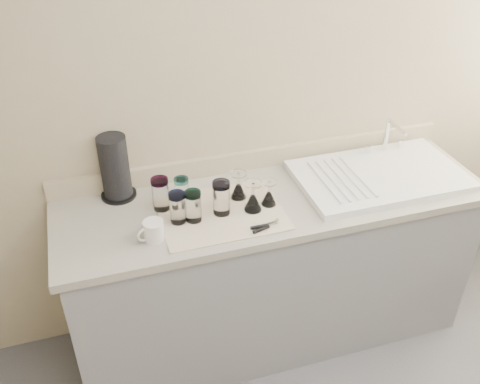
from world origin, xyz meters
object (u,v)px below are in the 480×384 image
object	(u,v)px
tumbler_blue	(193,206)
can_opener	(265,226)
tumbler_cyan	(182,191)
tumbler_lavender	(221,198)
goblet_front_right	(269,196)
tumbler_magenta	(178,207)
sink_unit	(379,175)
goblet_back_left	(238,189)
paper_towel_roll	(115,168)
tumbler_teal	(161,194)
goblet_front_left	(253,201)
white_mug	(153,231)

from	to	relation	value
tumbler_blue	can_opener	bearing A→B (deg)	-28.25
tumbler_cyan	tumbler_lavender	world-z (taller)	tumbler_lavender
goblet_front_right	tumbler_lavender	bearing A→B (deg)	179.92
goblet_front_right	tumbler_magenta	bearing A→B (deg)	-179.20
sink_unit	goblet_back_left	distance (m)	0.72
tumbler_blue	goblet_back_left	world-z (taller)	tumbler_blue
tumbler_cyan	tumbler_blue	size ratio (longest dim) A/B	0.91
sink_unit	paper_towel_roll	distance (m)	1.28
tumbler_lavender	paper_towel_roll	world-z (taller)	paper_towel_roll
tumbler_blue	tumbler_teal	bearing A→B (deg)	133.00
sink_unit	tumbler_teal	size ratio (longest dim) A/B	5.24
tumbler_magenta	can_opener	world-z (taller)	tumbler_magenta
tumbler_magenta	paper_towel_roll	distance (m)	0.38
tumbler_cyan	goblet_front_left	distance (m)	0.33
sink_unit	goblet_front_left	bearing A→B (deg)	-173.79
tumbler_magenta	goblet_front_right	world-z (taller)	tumbler_magenta
goblet_back_left	white_mug	size ratio (longest dim) A/B	1.00
goblet_back_left	paper_towel_roll	distance (m)	0.58
sink_unit	tumbler_lavender	world-z (taller)	sink_unit
white_mug	sink_unit	bearing A→B (deg)	7.21
tumbler_magenta	goblet_front_right	size ratio (longest dim) A/B	1.19
sink_unit	goblet_back_left	bearing A→B (deg)	176.87
tumbler_magenta	white_mug	bearing A→B (deg)	-145.79
tumbler_blue	paper_towel_roll	xyz separation A→B (m)	(-0.29, 0.30, 0.07)
tumbler_teal	tumbler_cyan	xyz separation A→B (m)	(0.10, 0.01, -0.01)
tumbler_cyan	tumbler_lavender	bearing A→B (deg)	-38.89
white_mug	tumbler_cyan	bearing A→B (deg)	51.37
tumbler_teal	can_opener	world-z (taller)	tumbler_teal
tumbler_magenta	goblet_front_left	size ratio (longest dim) A/B	1.01
tumbler_magenta	tumbler_blue	size ratio (longest dim) A/B	1.00
paper_towel_roll	goblet_back_left	bearing A→B (deg)	-19.71
tumbler_lavender	goblet_front_left	distance (m)	0.15
goblet_back_left	can_opener	world-z (taller)	goblet_back_left
tumbler_cyan	goblet_front_left	size ratio (longest dim) A/B	0.92
tumbler_lavender	sink_unit	bearing A→B (deg)	3.82
goblet_back_left	tumbler_teal	bearing A→B (deg)	177.11
goblet_back_left	white_mug	world-z (taller)	goblet_back_left
white_mug	tumbler_teal	bearing A→B (deg)	70.58
sink_unit	can_opener	distance (m)	0.71
tumbler_teal	can_opener	distance (m)	0.49
tumbler_cyan	white_mug	distance (m)	0.27
tumbler_teal	paper_towel_roll	distance (m)	0.25
tumbler_cyan	tumbler_teal	bearing A→B (deg)	-174.24
tumbler_lavender	tumbler_blue	bearing A→B (deg)	-173.32
tumbler_teal	goblet_back_left	xyz separation A→B (m)	(0.36, -0.02, -0.03)
tumbler_cyan	goblet_back_left	distance (m)	0.26
tumbler_magenta	tumbler_blue	world-z (taller)	same
goblet_back_left	goblet_front_left	world-z (taller)	goblet_front_left
tumbler_blue	tumbler_magenta	bearing A→B (deg)	172.29
tumbler_blue	goblet_front_right	size ratio (longest dim) A/B	1.19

